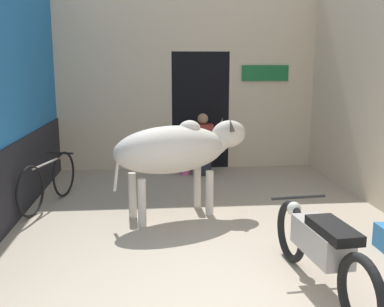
{
  "coord_description": "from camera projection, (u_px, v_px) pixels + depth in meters",
  "views": [
    {
      "loc": [
        -0.73,
        -3.42,
        2.1
      ],
      "look_at": [
        -0.19,
        2.52,
        0.91
      ],
      "focal_mm": 42.0,
      "sensor_mm": 36.0,
      "label": 1
    }
  ],
  "objects": [
    {
      "name": "plastic_stool",
      "position": [
        185.0,
        162.0,
        8.68
      ],
      "size": [
        0.28,
        0.28,
        0.45
      ],
      "color": "#DB6093",
      "rests_on": "ground_plane"
    },
    {
      "name": "wall_left_shopfront",
      "position": [
        4.0,
        85.0,
        5.94
      ],
      "size": [
        0.25,
        5.6,
        3.8
      ],
      "color": "#236BAD",
      "rests_on": "ground_plane"
    },
    {
      "name": "wall_back_with_doorway",
      "position": [
        191.0,
        87.0,
        9.21
      ],
      "size": [
        5.16,
        0.93,
        3.8
      ],
      "color": "beige",
      "rests_on": "ground_plane"
    },
    {
      "name": "bicycle",
      "position": [
        49.0,
        181.0,
        6.73
      ],
      "size": [
        0.58,
        1.7,
        0.74
      ],
      "color": "black",
      "rests_on": "ground_plane"
    },
    {
      "name": "motorcycle_near",
      "position": [
        321.0,
        247.0,
        4.14
      ],
      "size": [
        0.58,
        2.05,
        0.78
      ],
      "color": "black",
      "rests_on": "ground_plane"
    },
    {
      "name": "shopkeeper_seated",
      "position": [
        203.0,
        142.0,
        8.63
      ],
      "size": [
        0.39,
        0.33,
        1.18
      ],
      "color": "#282833",
      "rests_on": "ground_plane"
    },
    {
      "name": "cow",
      "position": [
        178.0,
        149.0,
        6.19
      ],
      "size": [
        2.05,
        1.23,
        1.36
      ],
      "color": "beige",
      "rests_on": "ground_plane"
    }
  ]
}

